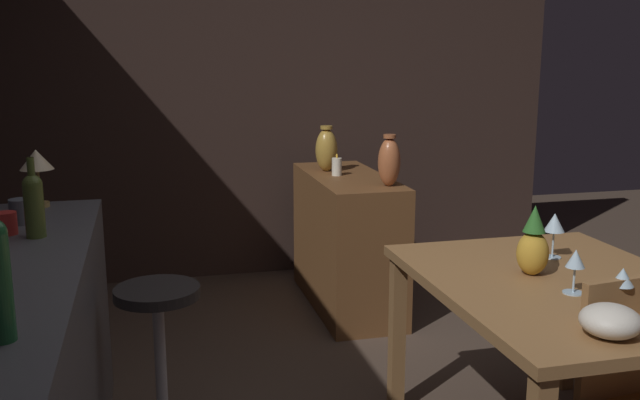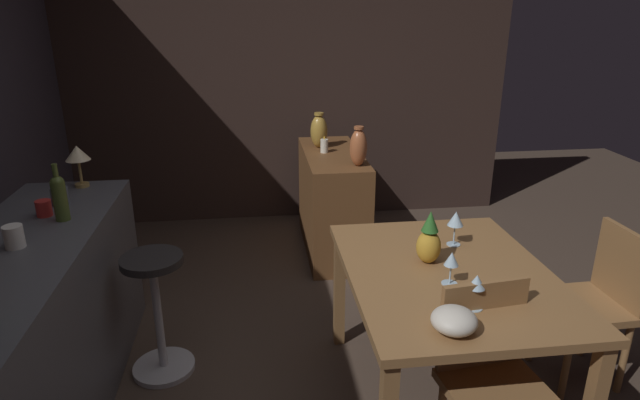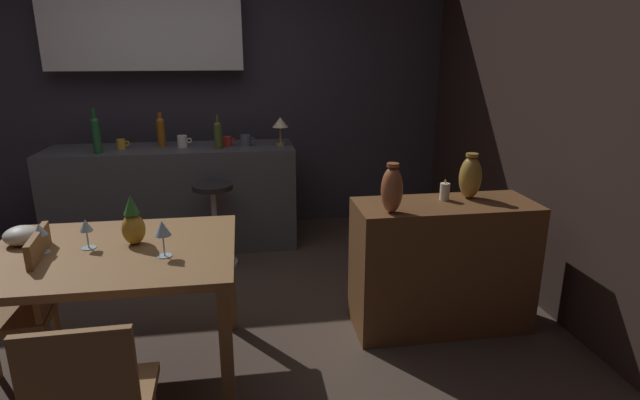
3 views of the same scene
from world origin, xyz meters
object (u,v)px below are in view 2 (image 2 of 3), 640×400
wine_glass_center (456,220)px  pineapple_centerpiece (429,241)px  cup_red (44,208)px  chair_near_window (492,378)px  fruit_bowl (454,320)px  wine_bottle_olive (59,196)px  vase_copper (358,147)px  sideboard_cabinet (332,202)px  counter_lamp (78,156)px  pillar_candle_tall (324,146)px  cup_white (14,236)px  bar_stool (158,312)px  cup_slate (60,196)px  wine_glass_right (451,261)px  vase_brass (319,131)px  wine_glass_left (477,283)px  dining_table (448,287)px  chair_by_doorway (596,298)px

wine_glass_center → pineapple_centerpiece: pineapple_centerpiece is taller
cup_red → chair_near_window: bearing=-116.5°
fruit_bowl → wine_bottle_olive: wine_bottle_olive is taller
vase_copper → sideboard_cabinet: bearing=18.2°
counter_lamp → pillar_candle_tall: 1.81m
wine_glass_center → vase_copper: bearing=12.2°
wine_glass_center → cup_white: bearing=92.9°
bar_stool → wine_bottle_olive: size_ratio=2.40×
cup_slate → cup_red: bearing=170.2°
bar_stool → counter_lamp: size_ratio=2.81×
sideboard_cabinet → fruit_bowl: bearing=-177.4°
wine_glass_center → cup_white: 2.07m
pineapple_centerpiece → cup_white: (0.07, 1.87, 0.10)m
wine_glass_right → vase_brass: bearing=8.1°
wine_bottle_olive → cup_white: (-0.31, 0.11, -0.08)m
pillar_candle_tall → vase_brass: vase_brass is taller
pineapple_centerpiece → sideboard_cabinet: bearing=6.2°
sideboard_cabinet → wine_glass_center: (-1.60, -0.39, 0.47)m
wine_glass_center → vase_brass: 1.85m
pineapple_centerpiece → wine_glass_left: bearing=-172.5°
pineapple_centerpiece → cup_white: size_ratio=2.22×
cup_slate → counter_lamp: 0.33m
sideboard_cabinet → wine_glass_right: (-2.00, -0.22, 0.44)m
pineapple_centerpiece → cup_slate: pineapple_centerpiece is taller
dining_table → bar_stool: (0.43, 1.43, -0.28)m
sideboard_cabinet → wine_glass_left: bearing=-173.5°
wine_glass_left → wine_glass_center: (0.61, -0.14, 0.02)m
pineapple_centerpiece → cup_white: bearing=87.9°
fruit_bowl → vase_copper: vase_copper is taller
wine_bottle_olive → pillar_candle_tall: bearing=-46.7°
wine_glass_left → cup_white: bearing=75.4°
fruit_bowl → vase_copper: (1.97, -0.02, 0.17)m
dining_table → wine_glass_center: size_ratio=6.72×
pineapple_centerpiece → cup_white: pineapple_centerpiece is taller
wine_glass_left → pillar_candle_tall: size_ratio=1.15×
cup_slate → counter_lamp: counter_lamp is taller
chair_by_doorway → pineapple_centerpiece: bearing=89.9°
wine_glass_right → cup_red: bearing=70.7°
chair_near_window → wine_glass_center: bearing=-6.5°
wine_glass_center → fruit_bowl: wine_glass_center is taller
chair_by_doorway → cup_slate: size_ratio=6.78×
cup_slate → wine_bottle_olive: bearing=-160.5°
pineapple_centerpiece → vase_brass: bearing=8.1°
wine_bottle_olive → counter_lamp: bearing=6.1°
fruit_bowl → cup_red: (1.02, 1.79, 0.15)m
wine_glass_left → cup_white: 1.99m
dining_table → pillar_candle_tall: (1.90, 0.33, 0.22)m
dining_table → vase_brass: vase_brass is taller
wine_glass_center → pillar_candle_tall: bearing=15.7°
sideboard_cabinet → fruit_bowl: size_ratio=6.24×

